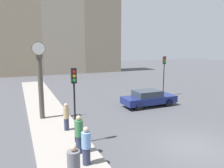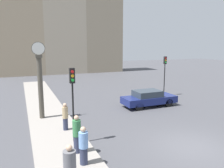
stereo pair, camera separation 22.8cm
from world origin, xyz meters
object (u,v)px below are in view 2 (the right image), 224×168
sedan_car (149,98)px  pedestrian_blue_stripe (83,146)px  traffic_light_near (73,90)px  street_clock (40,82)px  pedestrian_tan_coat (65,116)px  pedestrian_green_hoodie (77,134)px  traffic_light_far (165,68)px

sedan_car → pedestrian_blue_stripe: pedestrian_blue_stripe is taller
sedan_car → traffic_light_near: (-7.53, -4.69, 2.19)m
sedan_car → street_clock: bearing=-179.6°
pedestrian_blue_stripe → pedestrian_tan_coat: (0.04, 4.14, 0.01)m
street_clock → pedestrian_green_hoodie: bearing=-80.0°
sedan_car → pedestrian_blue_stripe: bearing=-137.4°
pedestrian_green_hoodie → pedestrian_blue_stripe: size_ratio=1.09×
traffic_light_far → pedestrian_blue_stripe: (-11.22, -9.77, -1.92)m
traffic_light_near → pedestrian_tan_coat: (-0.09, 1.78, -1.94)m
sedan_car → pedestrian_tan_coat: size_ratio=2.83×
sedan_car → pedestrian_green_hoodie: (-7.67, -5.94, 0.33)m
traffic_light_far → pedestrian_tan_coat: traffic_light_far is taller
pedestrian_blue_stripe → pedestrian_tan_coat: 4.14m
traffic_light_near → sedan_car: bearing=31.9°
traffic_light_near → pedestrian_blue_stripe: 3.06m
traffic_light_far → pedestrian_green_hoodie: 14.29m
pedestrian_green_hoodie → pedestrian_blue_stripe: (0.01, -1.11, -0.08)m
traffic_light_near → pedestrian_green_hoodie: (-0.14, -1.25, -1.86)m
traffic_light_far → street_clock: 12.57m
traffic_light_near → pedestrian_blue_stripe: (-0.13, -2.36, -1.94)m
traffic_light_far → pedestrian_green_hoodie: traffic_light_far is taller
traffic_light_near → pedestrian_blue_stripe: bearing=-93.2°
sedan_car → pedestrian_green_hoodie: pedestrian_green_hoodie is taller
traffic_light_near → traffic_light_far: bearing=33.8°
pedestrian_tan_coat → traffic_light_near: bearing=-87.1°
sedan_car → pedestrian_blue_stripe: (-7.66, -7.05, 0.25)m
pedestrian_blue_stripe → sedan_car: bearing=42.6°
pedestrian_green_hoodie → pedestrian_blue_stripe: bearing=-89.7°
traffic_light_near → pedestrian_tan_coat: traffic_light_near is taller
sedan_car → street_clock: size_ratio=0.89×
street_clock → pedestrian_blue_stripe: size_ratio=3.14×
sedan_car → street_clock: street_clock is taller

